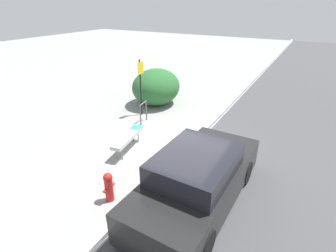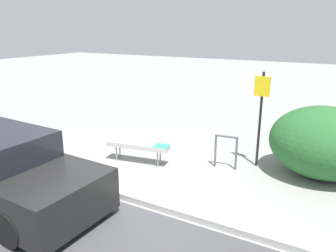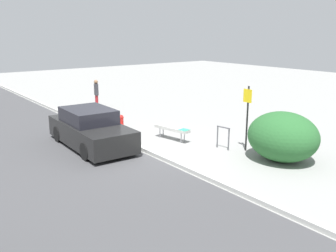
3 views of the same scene
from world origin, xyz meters
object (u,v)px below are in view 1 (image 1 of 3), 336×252
(bike_rack, at_px, (143,110))
(parked_car_near, at_px, (197,179))
(sign_post, at_px, (141,83))
(fire_hydrant, at_px, (109,186))
(bench, at_px, (128,137))

(bike_rack, height_order, parked_car_near, parked_car_near)
(sign_post, xyz_separation_m, fire_hydrant, (-4.74, -2.31, -0.98))
(bike_rack, relative_size, parked_car_near, 0.19)
(bench, height_order, fire_hydrant, fire_hydrant)
(bike_rack, xyz_separation_m, sign_post, (0.62, 0.51, 0.88))
(bench, height_order, bike_rack, bike_rack)
(bench, xyz_separation_m, fire_hydrant, (-2.12, -1.04, -0.04))
(bike_rack, height_order, fire_hydrant, bike_rack)
(bike_rack, bearing_deg, parked_car_near, -130.89)
(sign_post, distance_m, fire_hydrant, 5.36)
(bench, bearing_deg, bike_rack, 11.09)
(parked_car_near, bearing_deg, sign_post, 49.38)
(sign_post, height_order, parked_car_near, sign_post)
(bench, xyz_separation_m, parked_car_near, (-1.15, -2.88, 0.19))
(bike_rack, relative_size, sign_post, 0.36)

